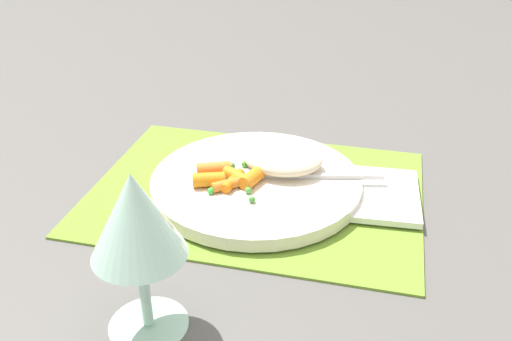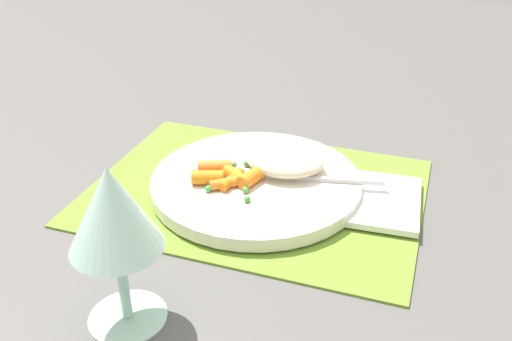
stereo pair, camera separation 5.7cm
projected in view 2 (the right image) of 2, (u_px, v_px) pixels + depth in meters
ground_plane at (256, 193)px, 0.73m from camera, size 2.40×2.40×0.00m
placemat at (256, 191)px, 0.73m from camera, size 0.41×0.31×0.01m
plate at (256, 183)px, 0.72m from camera, size 0.27×0.27×0.02m
rice_mound at (285, 160)px, 0.73m from camera, size 0.10×0.08×0.03m
carrot_portion at (227, 176)px, 0.70m from camera, size 0.09×0.06×0.02m
pea_scatter at (235, 180)px, 0.70m from camera, size 0.06×0.09×0.01m
fork at (287, 177)px, 0.71m from camera, size 0.20×0.05×0.01m
wine_glass at (113, 214)px, 0.48m from camera, size 0.08×0.08×0.16m
napkin at (380, 201)px, 0.69m from camera, size 0.10×0.13×0.01m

